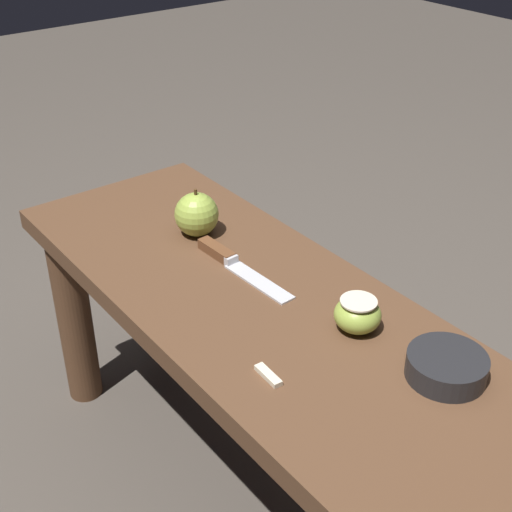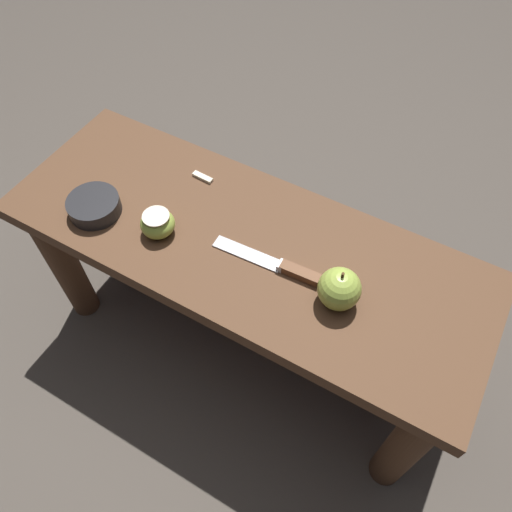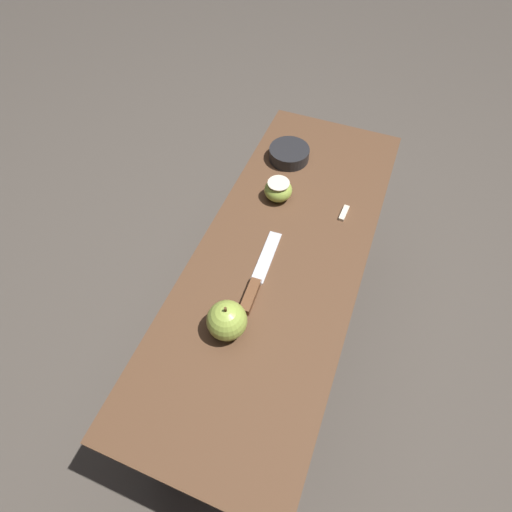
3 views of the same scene
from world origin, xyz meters
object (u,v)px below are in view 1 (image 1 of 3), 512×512
(apple_cut, at_px, (358,314))
(bowl, at_px, (447,366))
(wooden_bench, at_px, (256,348))
(knife, at_px, (230,260))
(apple_whole, at_px, (197,214))

(apple_cut, distance_m, bowl, 0.17)
(wooden_bench, relative_size, apple_cut, 14.58)
(knife, bearing_deg, wooden_bench, -15.57)
(knife, relative_size, bowl, 2.07)
(apple_cut, bearing_deg, knife, -170.71)
(wooden_bench, relative_size, knife, 4.49)
(knife, height_order, bowl, bowl)
(apple_whole, relative_size, apple_cut, 1.29)
(wooden_bench, xyz_separation_m, bowl, (0.34, 0.10, 0.13))
(bowl, bearing_deg, apple_whole, -174.56)
(apple_whole, bearing_deg, apple_cut, 4.43)
(wooden_bench, relative_size, bowl, 9.32)
(wooden_bench, bearing_deg, knife, 167.10)
(apple_whole, height_order, bowl, apple_whole)
(wooden_bench, distance_m, bowl, 0.37)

